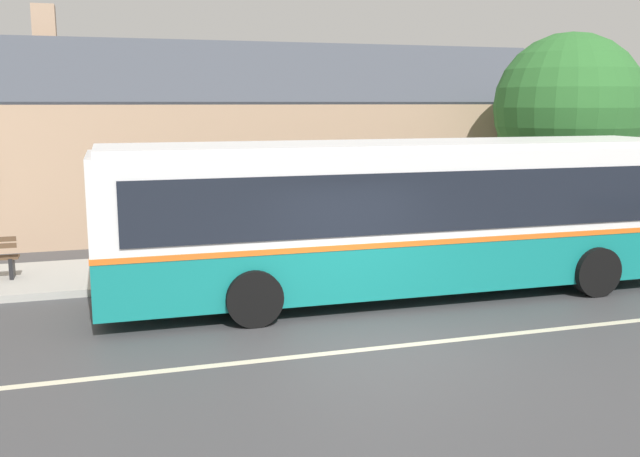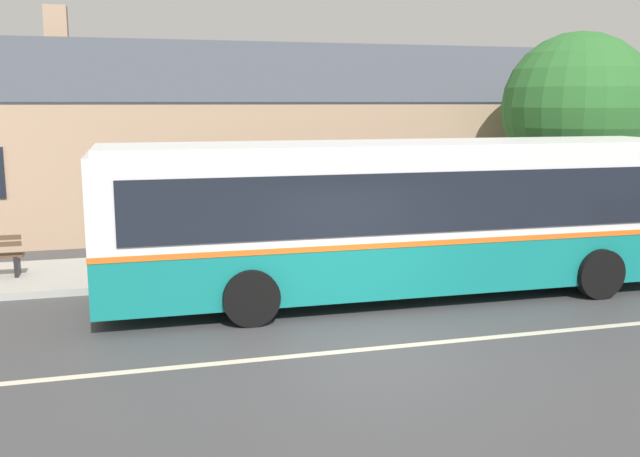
{
  "view_description": "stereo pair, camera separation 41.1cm",
  "coord_description": "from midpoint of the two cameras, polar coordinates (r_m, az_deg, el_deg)",
  "views": [
    {
      "loc": [
        -4.08,
        -10.01,
        3.83
      ],
      "look_at": [
        -0.04,
        3.18,
        1.38
      ],
      "focal_mm": 40.0,
      "sensor_mm": 36.0,
      "label": 1
    },
    {
      "loc": [
        -3.68,
        -10.13,
        3.83
      ],
      "look_at": [
        -0.04,
        3.18,
        1.38
      ],
      "focal_mm": 40.0,
      "sensor_mm": 36.0,
      "label": 2
    }
  ],
  "objects": [
    {
      "name": "bus_stop_sign",
      "position": [
        19.01,
        21.65,
        2.73
      ],
      "size": [
        0.36,
        0.07,
        2.4
      ],
      "color": "gray",
      "rests_on": "sidewalk_far"
    },
    {
      "name": "community_building",
      "position": [
        24.34,
        -5.6,
        5.74
      ],
      "size": [
        21.81,
        8.93,
        6.86
      ],
      "color": "tan",
      "rests_on": "ground"
    },
    {
      "name": "street_tree_primary",
      "position": [
        20.95,
        20.06,
        8.64
      ],
      "size": [
        4.03,
        4.03,
        5.72
      ],
      "color": "#4C3828",
      "rests_on": "ground"
    },
    {
      "name": "lane_divider_stripe",
      "position": [
        11.45,
        5.51,
        -9.52
      ],
      "size": [
        60.0,
        0.16,
        0.01
      ],
      "primitive_type": "cube",
      "color": "beige",
      "rests_on": "ground"
    },
    {
      "name": "transit_bus",
      "position": [
        14.25,
        7.53,
        1.18
      ],
      "size": [
        11.98,
        2.86,
        3.07
      ],
      "color": "#147F7A",
      "rests_on": "ground"
    },
    {
      "name": "sidewalk_far",
      "position": [
        16.96,
        -1.69,
        -2.75
      ],
      "size": [
        60.0,
        3.0,
        0.15
      ],
      "primitive_type": "cube",
      "color": "#ADAAA3",
      "rests_on": "ground"
    },
    {
      "name": "ground_plane",
      "position": [
        11.45,
        5.51,
        -9.54
      ],
      "size": [
        300.0,
        300.0,
        0.0
      ],
      "primitive_type": "plane",
      "color": "#424244"
    }
  ]
}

